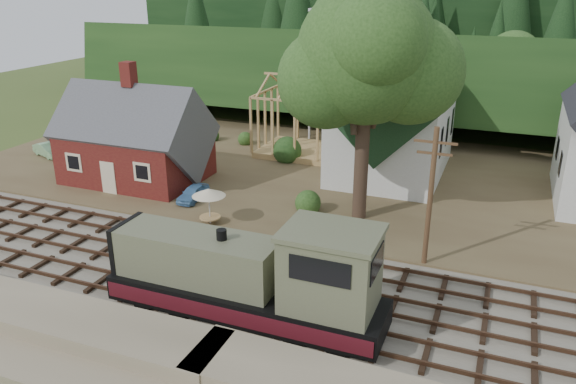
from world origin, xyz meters
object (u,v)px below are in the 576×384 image
at_px(car_blue, 193,193).
at_px(car_green, 48,150).
at_px(locomotive, 254,279).
at_px(patio_set, 209,194).

relative_size(car_blue, car_green, 0.90).
bearing_deg(locomotive, patio_set, 129.85).
bearing_deg(car_blue, car_green, 164.82).
distance_m(car_blue, patio_set, 4.58).
bearing_deg(patio_set, locomotive, -50.15).
bearing_deg(car_green, locomotive, -100.58).
distance_m(locomotive, patio_set, 11.07).
height_order(locomotive, car_blue, locomotive).
xyz_separation_m(car_blue, car_green, (-17.18, 4.35, 0.04)).
relative_size(car_green, patio_set, 1.47).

